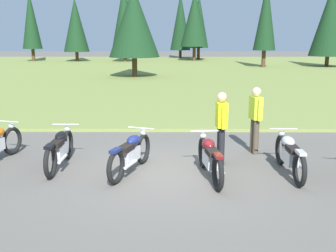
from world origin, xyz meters
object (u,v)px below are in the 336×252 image
(rider_with_back_turned, at_px, (221,124))
(rider_in_hivis_vest, at_px, (255,116))
(motorcycle_silver, at_px, (290,155))
(motorcycle_black, at_px, (60,149))
(motorcycle_navy, at_px, (131,153))
(motorcycle_maroon, at_px, (210,158))

(rider_with_back_turned, height_order, rider_in_hivis_vest, same)
(motorcycle_silver, xyz_separation_m, rider_in_hivis_vest, (-0.42, 1.59, 0.51))
(rider_with_back_turned, xyz_separation_m, rider_in_hivis_vest, (0.95, 0.89, 0.00))
(motorcycle_black, height_order, rider_with_back_turned, rider_with_back_turned)
(motorcycle_silver, distance_m, rider_in_hivis_vest, 1.72)
(motorcycle_navy, height_order, motorcycle_maroon, same)
(motorcycle_black, height_order, motorcycle_maroon, same)
(motorcycle_black, relative_size, motorcycle_navy, 1.04)
(motorcycle_maroon, height_order, rider_in_hivis_vest, rider_in_hivis_vest)
(motorcycle_navy, bearing_deg, rider_in_hivis_vest, 27.00)
(motorcycle_maroon, bearing_deg, rider_with_back_turned, 70.01)
(motorcycle_maroon, distance_m, motorcycle_silver, 1.73)
(motorcycle_navy, height_order, motorcycle_silver, same)
(motorcycle_black, relative_size, motorcycle_silver, 1.00)
(motorcycle_black, height_order, motorcycle_silver, same)
(motorcycle_black, height_order, motorcycle_navy, same)
(rider_with_back_turned, bearing_deg, motorcycle_maroon, -109.99)
(motorcycle_navy, distance_m, rider_with_back_turned, 2.16)
(rider_with_back_turned, relative_size, rider_in_hivis_vest, 1.00)
(motorcycle_silver, relative_size, rider_in_hivis_vest, 1.26)
(motorcycle_navy, distance_m, motorcycle_silver, 3.38)
(motorcycle_silver, bearing_deg, rider_in_hivis_vest, 104.96)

